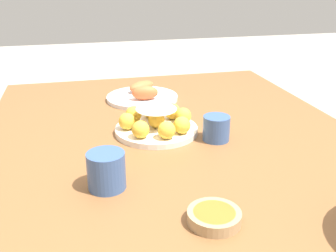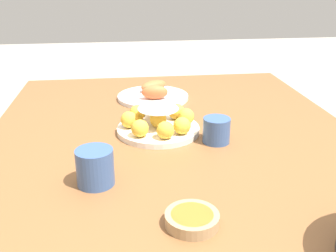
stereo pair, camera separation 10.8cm
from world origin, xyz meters
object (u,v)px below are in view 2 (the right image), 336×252
Objects in this scene: dining_table at (178,175)px; sauce_bowl at (192,219)px; cake_plate at (159,122)px; cup_far at (216,130)px; seafood_platter at (153,94)px; cup_near at (95,167)px.

dining_table is 14.28× the size of sauce_bowl.
dining_table is 0.17m from cake_plate.
cake_plate is at bearing -177.95° from sauce_bowl.
cup_far is (0.09, 0.15, 0.00)m from cake_plate.
cake_plate reaches higher than cup_far.
seafood_platter is at bearing -161.32° from cup_far.
sauce_bowl is 0.38m from cup_far.
seafood_platter is 0.43m from cup_far.
sauce_bowl is at bearing -20.32° from cup_far.
sauce_bowl is 0.76m from seafood_platter.
cup_near reaches higher than sauce_bowl.
cake_plate reaches higher than dining_table.
dining_table is 0.44m from seafood_platter.
seafood_platter is at bearing 162.92° from cup_near.
cup_near is at bearing -17.08° from seafood_platter.
sauce_bowl is at bearing 0.22° from seafood_platter.
cup_near reaches higher than cake_plate.
cup_far is at bearing 120.40° from cup_near.
cake_plate is 0.93× the size of seafood_platter.
cake_plate is 2.90× the size of cup_near.
cup_near is at bearing -51.75° from dining_table.
cup_near is (0.59, -0.18, 0.03)m from seafood_platter.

